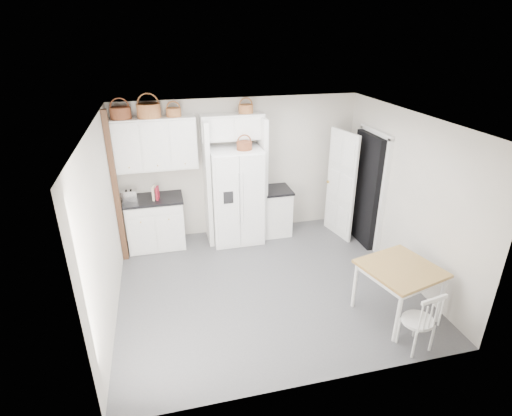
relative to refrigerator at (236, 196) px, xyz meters
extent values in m
plane|color=#4C4C53|center=(0.15, -1.62, -0.89)|extent=(4.50, 4.50, 0.00)
plane|color=white|center=(0.15, -1.62, 1.71)|extent=(4.50, 4.50, 0.00)
plane|color=#B8B4A9|center=(0.15, 0.38, 0.41)|extent=(4.50, 0.00, 4.50)
plane|color=#B8B4A9|center=(-2.10, -1.62, 0.41)|extent=(0.00, 4.00, 4.00)
plane|color=#B8B4A9|center=(2.40, -1.62, 0.41)|extent=(0.00, 4.00, 4.00)
cube|color=white|center=(0.00, 0.00, 0.00)|extent=(0.92, 0.74, 1.78)
cube|color=white|center=(-1.49, 0.08, -0.43)|extent=(0.99, 0.63, 0.92)
cube|color=white|center=(0.80, 0.08, -0.45)|extent=(0.50, 0.60, 0.88)
cube|color=olive|center=(1.73, -2.72, -0.50)|extent=(1.13, 1.13, 0.77)
cube|color=white|center=(1.62, -3.37, -0.48)|extent=(0.46, 0.43, 0.83)
cube|color=black|center=(-1.49, 0.08, 0.05)|extent=(1.03, 0.67, 0.04)
cube|color=black|center=(0.80, 0.08, 0.01)|extent=(0.54, 0.64, 0.04)
cube|color=silver|center=(-1.89, 0.06, 0.16)|extent=(0.27, 0.16, 0.19)
cube|color=maroon|center=(-1.40, 0.00, 0.18)|extent=(0.07, 0.16, 0.23)
cube|color=beige|center=(-1.46, 0.00, 0.19)|extent=(0.08, 0.17, 0.25)
cylinder|color=brown|center=(-1.85, 0.21, 1.56)|extent=(0.34, 0.34, 0.19)
cylinder|color=#9E5A2C|center=(-1.40, 0.21, 1.57)|extent=(0.39, 0.39, 0.23)
cylinder|color=#9E5A2C|center=(-1.00, 0.21, 1.53)|extent=(0.25, 0.25, 0.14)
cylinder|color=#9E5A2C|center=(0.25, 0.21, 1.53)|extent=(0.26, 0.26, 0.15)
cylinder|color=brown|center=(0.14, -0.10, 0.96)|extent=(0.27, 0.27, 0.15)
cube|color=white|center=(-1.35, 0.21, 1.01)|extent=(1.40, 0.34, 0.90)
cube|color=white|center=(0.00, 0.21, 1.23)|extent=(1.12, 0.34, 0.45)
cube|color=white|center=(-0.51, 0.08, 0.26)|extent=(0.08, 0.60, 2.30)
cube|color=white|center=(0.51, 0.08, 0.26)|extent=(0.08, 0.60, 2.30)
cube|color=#41261A|center=(-2.05, -0.27, 0.41)|extent=(0.09, 0.09, 2.60)
cube|color=black|center=(2.31, -0.62, 0.13)|extent=(0.18, 0.85, 2.05)
cube|color=white|center=(1.95, -0.28, 0.13)|extent=(0.21, 0.79, 2.05)
camera|label=1|loc=(-1.26, -6.70, 2.82)|focal=28.00mm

